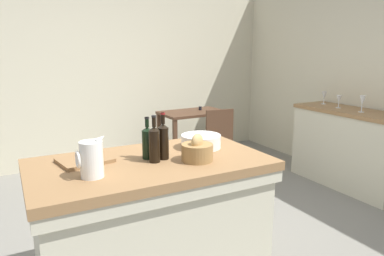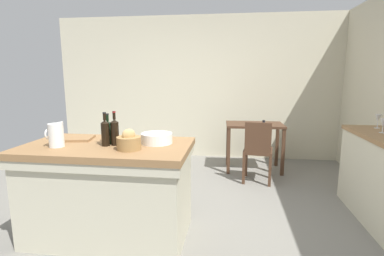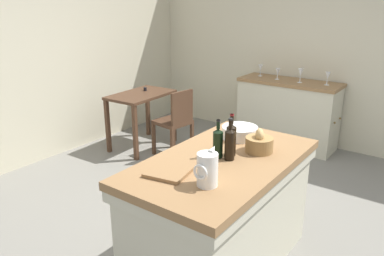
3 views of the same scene
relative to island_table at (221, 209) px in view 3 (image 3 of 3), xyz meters
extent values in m
plane|color=slate|center=(0.50, 0.41, -0.49)|extent=(6.76, 6.76, 0.00)
cube|color=beige|center=(0.50, 3.01, 0.81)|extent=(5.32, 0.12, 2.60)
cube|color=beige|center=(3.10, 0.41, 0.81)|extent=(0.12, 5.20, 2.60)
cube|color=olive|center=(0.00, 0.00, 0.39)|extent=(1.54, 0.87, 0.06)
cube|color=beige|center=(0.00, 0.00, 0.32)|extent=(1.52, 0.85, 0.08)
cube|color=beige|center=(0.00, 0.00, -0.07)|extent=(1.46, 0.79, 0.84)
cube|color=olive|center=(2.76, 0.63, 0.42)|extent=(0.52, 1.37, 0.04)
cube|color=beige|center=(2.76, 0.63, -0.05)|extent=(0.49, 1.34, 0.88)
sphere|color=brown|center=(2.64, -0.05, 0.00)|extent=(0.03, 0.03, 0.03)
sphere|color=brown|center=(2.88, -0.05, 0.00)|extent=(0.03, 0.03, 0.03)
cube|color=#472D1E|center=(1.51, 2.23, 0.26)|extent=(0.92, 0.60, 0.04)
cube|color=#472D1E|center=(1.10, 1.97, -0.12)|extent=(0.05, 0.05, 0.73)
cube|color=#472D1E|center=(1.93, 2.00, -0.12)|extent=(0.05, 0.05, 0.73)
cube|color=#472D1E|center=(1.08, 2.46, -0.12)|extent=(0.05, 0.05, 0.73)
cube|color=#472D1E|center=(1.91, 2.49, -0.12)|extent=(0.05, 0.05, 0.73)
cylinder|color=black|center=(1.65, 2.29, 0.30)|extent=(0.04, 0.04, 0.05)
cube|color=#472D1E|center=(1.53, 1.70, -0.03)|extent=(0.45, 0.45, 0.04)
cube|color=#472D1E|center=(1.50, 1.52, 0.20)|extent=(0.36, 0.08, 0.42)
cube|color=#472D1E|center=(1.73, 1.86, -0.27)|extent=(0.05, 0.05, 0.43)
cube|color=#472D1E|center=(1.37, 1.91, -0.27)|extent=(0.05, 0.05, 0.43)
cube|color=#472D1E|center=(1.68, 1.50, -0.27)|extent=(0.05, 0.05, 0.43)
cube|color=#472D1E|center=(1.33, 1.55, -0.27)|extent=(0.05, 0.05, 0.43)
cylinder|color=white|center=(-0.41, -0.14, 0.52)|extent=(0.13, 0.13, 0.21)
cone|color=white|center=(-0.35, -0.14, 0.64)|extent=(0.07, 0.04, 0.06)
torus|color=white|center=(-0.48, -0.14, 0.53)|extent=(0.02, 0.10, 0.10)
cylinder|color=white|center=(0.45, 0.11, 0.47)|extent=(0.29, 0.29, 0.10)
cylinder|color=olive|center=(0.27, -0.15, 0.47)|extent=(0.21, 0.21, 0.11)
ellipsoid|color=tan|center=(0.27, -0.15, 0.55)|extent=(0.13, 0.12, 0.10)
cube|color=olive|center=(-0.39, 0.16, 0.43)|extent=(0.36, 0.31, 0.02)
cylinder|color=black|center=(0.09, -0.01, 0.52)|extent=(0.07, 0.07, 0.21)
cone|color=black|center=(0.09, -0.01, 0.64)|extent=(0.07, 0.07, 0.03)
cylinder|color=black|center=(0.09, -0.01, 0.69)|extent=(0.03, 0.03, 0.08)
cylinder|color=maroon|center=(0.09, -0.01, 0.72)|extent=(0.03, 0.03, 0.01)
cylinder|color=black|center=(0.00, 0.04, 0.51)|extent=(0.07, 0.07, 0.19)
cone|color=black|center=(0.00, 0.04, 0.62)|extent=(0.07, 0.07, 0.02)
cylinder|color=black|center=(0.00, 0.04, 0.67)|extent=(0.03, 0.03, 0.07)
cylinder|color=black|center=(0.00, 0.04, 0.69)|extent=(0.03, 0.03, 0.01)
cylinder|color=black|center=(0.01, -0.05, 0.52)|extent=(0.07, 0.07, 0.21)
cone|color=black|center=(0.01, -0.05, 0.64)|extent=(0.07, 0.07, 0.02)
cylinder|color=black|center=(0.01, -0.05, 0.69)|extent=(0.03, 0.03, 0.07)
cylinder|color=black|center=(0.01, -0.05, 0.72)|extent=(0.03, 0.03, 0.01)
cylinder|color=white|center=(2.77, 0.14, 0.44)|extent=(0.06, 0.06, 0.00)
cylinder|color=white|center=(2.77, 0.14, 0.48)|extent=(0.01, 0.01, 0.07)
cone|color=white|center=(2.77, 0.14, 0.56)|extent=(0.07, 0.07, 0.10)
cylinder|color=white|center=(2.72, 0.48, 0.44)|extent=(0.06, 0.06, 0.00)
cylinder|color=white|center=(2.72, 0.48, 0.48)|extent=(0.01, 0.01, 0.07)
cone|color=white|center=(2.72, 0.48, 0.57)|extent=(0.07, 0.07, 0.11)
cylinder|color=white|center=(2.74, 0.81, 0.44)|extent=(0.06, 0.06, 0.00)
cylinder|color=white|center=(2.74, 0.81, 0.48)|extent=(0.01, 0.01, 0.06)
cone|color=white|center=(2.74, 0.81, 0.55)|extent=(0.07, 0.07, 0.09)
cylinder|color=white|center=(2.82, 1.11, 0.44)|extent=(0.06, 0.06, 0.00)
cylinder|color=white|center=(2.82, 1.11, 0.48)|extent=(0.01, 0.01, 0.07)
cone|color=white|center=(2.82, 1.11, 0.56)|extent=(0.07, 0.07, 0.09)
camera|label=1|loc=(-0.80, -2.10, 1.13)|focal=33.23mm
camera|label=2|loc=(1.14, -2.51, 1.05)|focal=27.50mm
camera|label=3|loc=(-2.15, -1.30, 1.51)|focal=35.64mm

